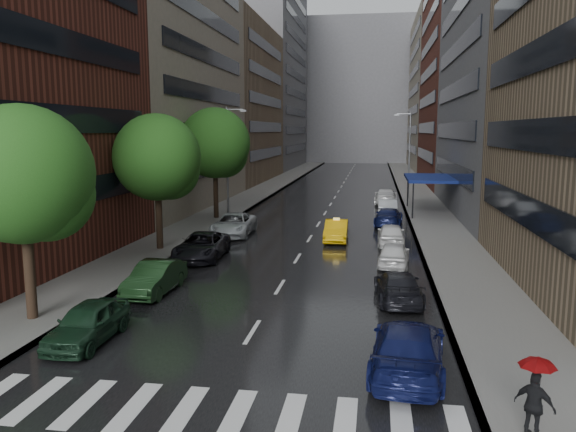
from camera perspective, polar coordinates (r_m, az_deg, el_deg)
The scene contains 18 objects.
ground at distance 17.35m, azimuth -6.60°, elevation -16.18°, with size 220.00×220.00×0.00m, color gray.
road at distance 65.70m, azimuth 5.03°, elevation 2.31°, with size 14.00×140.00×0.01m, color black.
sidewalk_left at distance 66.88m, azimuth -2.69°, elevation 2.51°, with size 4.00×140.00×0.15m, color gray.
sidewalk_right at distance 65.72m, azimuth 12.89°, elevation 2.19°, with size 4.00×140.00×0.15m, color gray.
crosswalk at distance 15.57m, azimuth -7.92°, elevation -19.21°, with size 13.15×2.80×0.01m.
buildings_left at distance 76.91m, azimuth -5.97°, elevation 15.16°, with size 8.00×108.00×38.00m.
buildings_right at distance 73.06m, azimuth 17.78°, elevation 14.39°, with size 8.05×109.10×36.00m.
building_far at distance 133.50m, azimuth 7.13°, elevation 12.39°, with size 40.00×14.00×32.00m, color slate.
tree_near at distance 23.00m, azimuth -25.36°, elevation 3.81°, with size 5.19×5.19×8.27m.
tree_mid at distance 34.54m, azimuth -13.17°, elevation 5.81°, with size 5.20×5.20×8.29m.
tree_far at distance 46.19m, azimuth -7.44°, elevation 7.35°, with size 5.73×5.73×9.13m.
taxi at distance 37.32m, azimuth 4.93°, elevation -1.49°, with size 1.48×4.25×1.40m, color #F0B20C.
parked_cars_left at distance 31.91m, azimuth -9.07°, elevation -3.24°, with size 2.73×25.15×1.53m.
parked_cars_right at distance 37.30m, azimuth 10.40°, elevation -1.56°, with size 2.61×45.11×1.56m.
ped_red_umbrella at distance 14.72m, azimuth 23.86°, elevation -15.93°, with size 1.01×0.88×2.01m.
street_lamp_left at distance 46.78m, azimuth -6.09°, elevation 5.73°, with size 1.74×0.22×9.00m.
street_lamp_right at distance 60.30m, azimuth 12.15°, elevation 6.24°, with size 1.74×0.22×9.00m.
awning at distance 50.54m, azimuth 14.15°, elevation 3.73°, with size 4.00×8.00×3.12m.
Camera 1 is at (4.29, -15.15, 7.28)m, focal length 35.00 mm.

